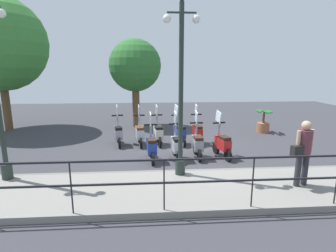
% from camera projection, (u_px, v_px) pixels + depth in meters
% --- Properties ---
extents(ground_plane, '(28.00, 28.00, 0.00)m').
position_uv_depth(ground_plane, '(182.00, 151.00, 9.42)').
color(ground_plane, '#38383D').
extents(promenade_walkway, '(2.20, 20.00, 0.15)m').
position_uv_depth(promenade_walkway, '(198.00, 188.00, 6.33)').
color(promenade_walkway, gray).
rests_on(promenade_walkway, ground_plane).
extents(fence_railing, '(0.04, 16.03, 1.07)m').
position_uv_depth(fence_railing, '(209.00, 173.00, 5.13)').
color(fence_railing, black).
rests_on(fence_railing, promenade_walkway).
extents(lamp_post_near, '(0.26, 0.90, 4.42)m').
position_uv_depth(lamp_post_near, '(181.00, 101.00, 6.60)').
color(lamp_post_near, '#232D28').
rests_on(lamp_post_near, promenade_walkway).
extents(pedestrian_with_bag, '(0.42, 0.63, 1.59)m').
position_uv_depth(pedestrian_with_bag, '(303.00, 149.00, 6.13)').
color(pedestrian_with_bag, '#28282D').
rests_on(pedestrian_with_bag, promenade_walkway).
extents(tree_distant, '(2.56, 2.56, 4.36)m').
position_uv_depth(tree_distant, '(135.00, 66.00, 12.87)').
color(tree_distant, brown).
rests_on(tree_distant, ground_plane).
extents(potted_palm, '(1.06, 0.66, 1.05)m').
position_uv_depth(potted_palm, '(263.00, 123.00, 12.16)').
color(potted_palm, '#9E5B3D').
rests_on(potted_palm, ground_plane).
extents(scooter_near_0, '(1.22, 0.50, 1.54)m').
position_uv_depth(scooter_near_0, '(222.00, 143.00, 8.69)').
color(scooter_near_0, black).
rests_on(scooter_near_0, ground_plane).
extents(scooter_near_1, '(1.23, 0.44, 1.54)m').
position_uv_depth(scooter_near_1, '(197.00, 144.00, 8.66)').
color(scooter_near_1, black).
rests_on(scooter_near_1, ground_plane).
extents(scooter_near_2, '(1.23, 0.44, 1.54)m').
position_uv_depth(scooter_near_2, '(177.00, 145.00, 8.51)').
color(scooter_near_2, black).
rests_on(scooter_near_2, ground_plane).
extents(scooter_near_3, '(1.23, 0.44, 1.54)m').
position_uv_depth(scooter_near_3, '(152.00, 146.00, 8.36)').
color(scooter_near_3, black).
rests_on(scooter_near_3, ground_plane).
extents(scooter_far_0, '(1.23, 0.44, 1.54)m').
position_uv_depth(scooter_far_0, '(197.00, 132.00, 10.30)').
color(scooter_far_0, black).
rests_on(scooter_far_0, ground_plane).
extents(scooter_far_1, '(1.21, 0.53, 1.54)m').
position_uv_depth(scooter_far_1, '(179.00, 132.00, 10.19)').
color(scooter_far_1, black).
rests_on(scooter_far_1, ground_plane).
extents(scooter_far_2, '(1.23, 0.45, 1.54)m').
position_uv_depth(scooter_far_2, '(158.00, 133.00, 10.16)').
color(scooter_far_2, black).
rests_on(scooter_far_2, ground_plane).
extents(scooter_far_3, '(1.23, 0.44, 1.54)m').
position_uv_depth(scooter_far_3, '(140.00, 133.00, 10.08)').
color(scooter_far_3, black).
rests_on(scooter_far_3, ground_plane).
extents(scooter_far_4, '(1.22, 0.47, 1.54)m').
position_uv_depth(scooter_far_4, '(118.00, 133.00, 10.08)').
color(scooter_far_4, black).
rests_on(scooter_far_4, ground_plane).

